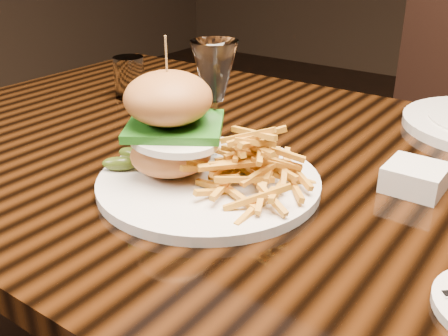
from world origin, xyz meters
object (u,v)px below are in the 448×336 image
Objects in this scene: burger_plate at (206,150)px; wine_glass at (215,76)px; dining_table at (302,213)px; chair_far at (435,131)px.

burger_plate is 1.66× the size of wine_glass.
dining_table is 8.21× the size of wine_glass.
chair_far is (-0.01, 0.89, -0.13)m from dining_table.
burger_plate is at bearing -124.10° from dining_table.
wine_glass is at bearing -154.84° from dining_table.
burger_plate is (-0.09, -0.13, 0.13)m from dining_table.
burger_plate is 0.12m from wine_glass.
wine_glass is (-0.13, -0.06, 0.22)m from dining_table.
dining_table is 0.26m from wine_glass.
wine_glass reaches higher than dining_table.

